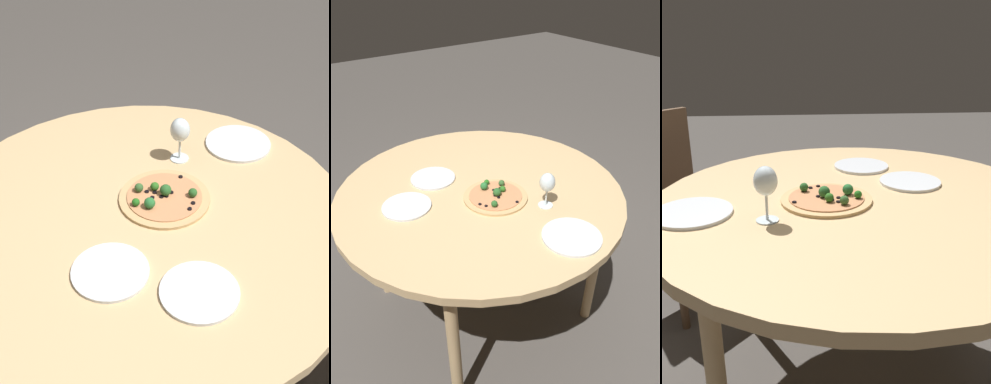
{
  "view_description": "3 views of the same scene",
  "coord_description": "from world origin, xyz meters",
  "views": [
    {
      "loc": [
        -1.0,
        0.7,
        1.87
      ],
      "look_at": [
        0.01,
        -0.1,
        0.81
      ],
      "focal_mm": 50.0,
      "sensor_mm": 36.0,
      "label": 1
    },
    {
      "loc": [
        -0.81,
        -1.23,
        1.72
      ],
      "look_at": [
        0.01,
        -0.1,
        0.81
      ],
      "focal_mm": 35.0,
      "sensor_mm": 36.0,
      "label": 2
    },
    {
      "loc": [
        1.27,
        -0.2,
        1.27
      ],
      "look_at": [
        0.01,
        -0.1,
        0.81
      ],
      "focal_mm": 40.0,
      "sensor_mm": 36.0,
      "label": 3
    }
  ],
  "objects": [
    {
      "name": "chair",
      "position": [
        -0.71,
        -0.79,
        0.5
      ],
      "size": [
        0.56,
        0.56,
        0.93
      ],
      "rotation": [
        0.0,
        0.0,
        -3.88
      ],
      "color": "brown",
      "rests_on": "ground_plane"
    },
    {
      "name": "dining_table",
      "position": [
        0.0,
        0.0,
        0.72
      ],
      "size": [
        1.32,
        1.32,
        0.78
      ],
      "color": "tan",
      "rests_on": "ground_plane"
    },
    {
      "name": "wine_glass",
      "position": [
        0.15,
        -0.28,
        0.89
      ],
      "size": [
        0.07,
        0.07,
        0.16
      ],
      "color": "silver",
      "rests_on": "dining_table"
    },
    {
      "name": "plate_near",
      "position": [
        -0.14,
        0.2,
        0.78
      ],
      "size": [
        0.21,
        0.21,
        0.01
      ],
      "color": "silver",
      "rests_on": "dining_table"
    },
    {
      "name": "plate_far",
      "position": [
        0.09,
        -0.5,
        0.78
      ],
      "size": [
        0.23,
        0.23,
        0.01
      ],
      "color": "silver",
      "rests_on": "dining_table"
    },
    {
      "name": "plate_side",
      "position": [
        -0.34,
        0.06,
        0.78
      ],
      "size": [
        0.21,
        0.21,
        0.01
      ],
      "color": "silver",
      "rests_on": "dining_table"
    },
    {
      "name": "pizza",
      "position": [
        0.02,
        -0.1,
        0.79
      ],
      "size": [
        0.29,
        0.29,
        0.05
      ],
      "color": "tan",
      "rests_on": "dining_table"
    }
  ]
}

